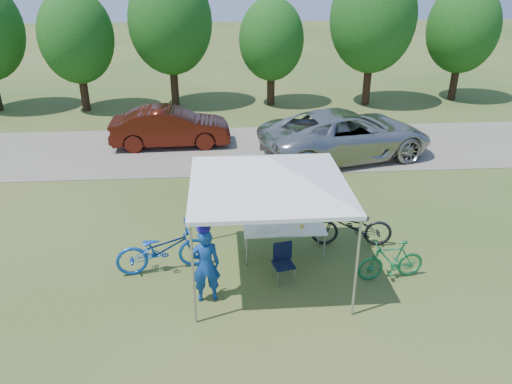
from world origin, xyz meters
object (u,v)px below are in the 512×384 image
at_px(folding_chair, 283,259).
at_px(bike_blue, 163,249).
at_px(folding_table, 284,229).
at_px(minivan, 346,134).
at_px(bike_green, 391,260).
at_px(bike_dark, 352,226).
at_px(sedan, 171,127).
at_px(cyclist, 205,265).
at_px(cooler, 266,220).

xyz_separation_m(folding_chair, bike_blue, (-2.57, 0.51, 0.05)).
relative_size(folding_table, minivan, 0.31).
height_order(bike_green, minivan, minivan).
height_order(bike_green, bike_dark, bike_dark).
distance_m(folding_chair, bike_dark, 2.18).
xyz_separation_m(folding_chair, sedan, (-3.05, 8.72, 0.24)).
relative_size(folding_table, bike_blue, 0.91).
relative_size(minivan, sedan, 1.38).
bearing_deg(folding_chair, folding_table, 69.32).
height_order(folding_table, cyclist, cyclist).
relative_size(bike_green, minivan, 0.25).
distance_m(bike_green, minivan, 7.29).
bearing_deg(cooler, folding_table, 0.00).
bearing_deg(minivan, bike_green, 159.41).
bearing_deg(bike_dark, folding_chair, -48.80).
xyz_separation_m(cyclist, sedan, (-1.43, 9.34, -0.08)).
distance_m(bike_green, sedan, 10.38).
distance_m(cooler, bike_green, 2.82).
distance_m(minivan, sedan, 6.32).
xyz_separation_m(folding_chair, bike_dark, (1.79, 1.24, 0.02)).
relative_size(folding_chair, bike_dark, 0.43).
xyz_separation_m(bike_blue, bike_green, (4.86, -0.68, -0.09)).
height_order(folding_chair, bike_blue, bike_blue).
height_order(folding_table, bike_green, bike_green).
bearing_deg(bike_green, folding_chair, -100.81).
height_order(bike_blue, bike_green, bike_blue).
bearing_deg(folding_table, bike_dark, 12.53).
height_order(bike_green, sedan, sedan).
height_order(cyclist, bike_green, cyclist).
xyz_separation_m(folding_chair, minivan, (3.05, 7.06, 0.36)).
relative_size(cooler, bike_dark, 0.27).
relative_size(cooler, sedan, 0.12).
height_order(cyclist, bike_dark, cyclist).
distance_m(bike_blue, sedan, 8.23).
bearing_deg(bike_dark, cyclist, -54.75).
height_order(bike_dark, sedan, sedan).
bearing_deg(sedan, bike_green, -151.45).
xyz_separation_m(folding_table, sedan, (-3.18, 7.85, 0.01)).
bearing_deg(bike_blue, cyclist, -151.35).
relative_size(folding_chair, cyclist, 0.51).
bearing_deg(cyclist, bike_dark, -159.69).
bearing_deg(bike_blue, minivan, -52.12).
relative_size(cyclist, bike_green, 1.09).
distance_m(folding_chair, cooler, 1.02).
xyz_separation_m(cooler, bike_dark, (2.07, 0.37, -0.44)).
height_order(cooler, bike_dark, cooler).
distance_m(folding_chair, cyclist, 1.76).
bearing_deg(bike_blue, sedan, -8.19).
bearing_deg(minivan, folding_table, 140.17).
bearing_deg(bike_green, cooler, -118.56).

